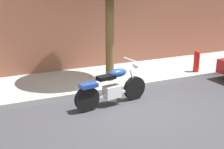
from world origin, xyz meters
name	(u,v)px	position (x,y,z in m)	size (l,w,h in m)	color
ground_plane	(135,107)	(0.00, 0.00, 0.00)	(60.00, 60.00, 0.00)	#38383D
sidewalk	(100,78)	(0.00, 2.42, 0.07)	(21.60, 2.44, 0.14)	#9E9E9E
motorcycle	(112,88)	(-0.50, 0.37, 0.47)	(2.13, 0.70, 1.15)	black
fire_hydrant	(196,63)	(3.25, 1.55, 0.46)	(0.20, 0.20, 0.91)	red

